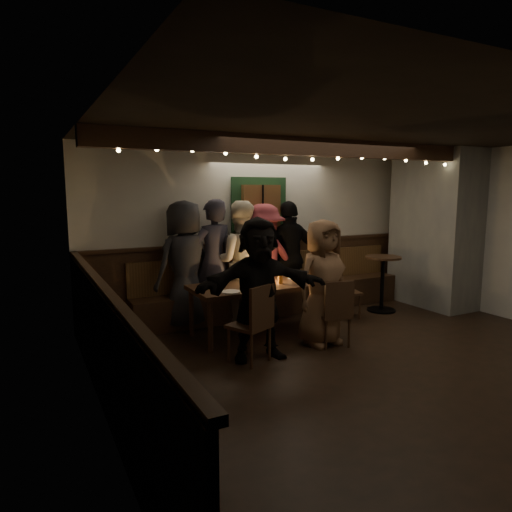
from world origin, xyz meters
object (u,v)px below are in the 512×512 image
dining_table (263,288)px  person_g (322,283)px  person_a (185,265)px  chair_end (342,287)px  person_d (263,261)px  person_b (213,262)px  person_f (259,289)px  chair_near_left (255,319)px  person_e (290,257)px  chair_near_right (336,310)px  high_top (383,277)px  person_c (240,262)px

dining_table → person_g: 0.87m
dining_table → person_a: bearing=137.0°
chair_end → person_d: bearing=151.7°
person_b → person_f: person_b is taller
dining_table → person_g: person_g is taller
chair_near_left → person_d: 1.92m
person_b → person_e: 1.31m
chair_near_right → chair_end: bearing=49.1°
high_top → person_a: 3.19m
person_c → person_e: (0.91, 0.07, -0.01)m
chair_near_left → chair_end: (2.02, 1.05, -0.03)m
person_a → person_c: size_ratio=1.01×
person_b → person_c: 0.40m
person_b → person_e: person_b is taller
chair_end → person_f: 2.15m
dining_table → person_f: bearing=-120.9°
high_top → person_b: 2.77m
person_a → person_f: size_ratio=1.09×
dining_table → high_top: (2.28, 0.16, -0.07)m
person_b → person_e: (1.31, 0.02, -0.02)m
chair_end → person_b: size_ratio=0.47×
person_d → person_g: size_ratio=1.09×
chair_near_left → person_e: 2.28m
person_e → person_g: size_ratio=1.12×
person_f → person_g: 0.94m
person_a → person_g: person_a is taller
chair_near_left → person_c: bearing=70.6°
person_d → person_f: 1.72m
chair_near_left → person_b: bearing=84.0°
high_top → person_g: person_g is taller
person_c → person_b: bearing=15.8°
person_g → person_f: bearing=177.9°
chair_near_left → person_f: bearing=47.9°
chair_end → person_b: person_b is taller
chair_near_left → person_e: (1.48, 1.69, 0.38)m
chair_near_right → person_e: (0.35, 1.67, 0.41)m
person_c → person_g: size_ratio=1.13×
chair_near_left → dining_table: bearing=57.4°
chair_near_right → person_c: person_c is taller
person_b → person_e: bearing=170.0°
dining_table → person_g: size_ratio=1.22×
chair_near_right → person_c: 1.75m
chair_near_left → person_a: (-0.25, 1.69, 0.39)m
person_d → high_top: bearing=156.6°
person_b → person_c: person_b is taller
chair_near_left → chair_end: size_ratio=1.07×
dining_table → person_c: 0.76m
dining_table → person_e: bearing=40.9°
person_f → dining_table: bearing=68.6°
person_a → person_d: size_ratio=1.04×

